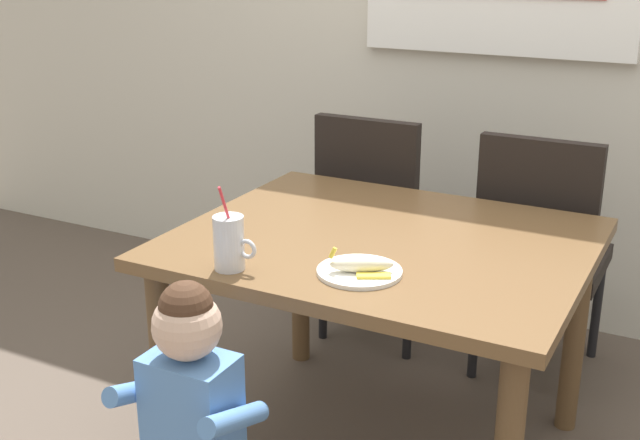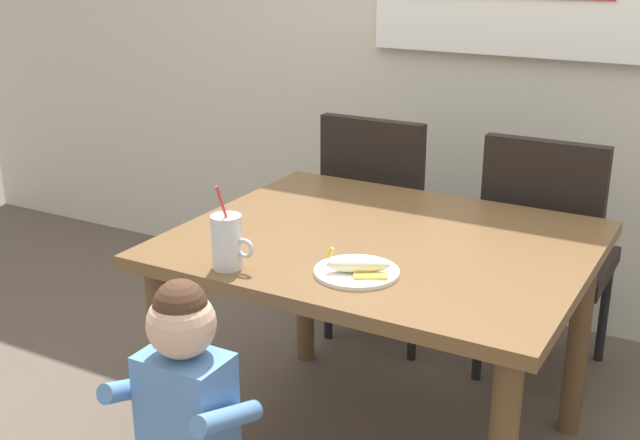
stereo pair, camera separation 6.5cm
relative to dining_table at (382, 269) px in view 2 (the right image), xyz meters
The scene contains 7 objects.
dining_table is the anchor object (origin of this frame).
dining_chair_left 0.81m from the dining_table, 114.69° to the left, with size 0.44×0.45×0.96m.
dining_chair_right 0.78m from the dining_table, 65.45° to the left, with size 0.44×0.45×0.96m.
toddler_standing 0.75m from the dining_table, 105.35° to the right, with size 0.33×0.24×0.84m.
milk_cup 0.53m from the dining_table, 122.72° to the right, with size 0.13×0.09×0.25m.
snack_plate 0.31m from the dining_table, 78.82° to the right, with size 0.23×0.23×0.01m, color white.
peeled_banana 0.33m from the dining_table, 76.75° to the right, with size 0.18×0.14×0.07m.
Camera 2 is at (0.94, -2.07, 1.60)m, focal length 45.33 mm.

